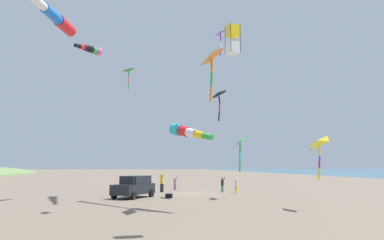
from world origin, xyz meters
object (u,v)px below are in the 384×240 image
Objects in this scene: kite_box_striped_overhead at (233,40)px; parked_car at (134,186)px; person_child_green_jacket at (222,184)px; cooler_box at (169,195)px; kite_delta_red_high_left at (218,95)px; person_child_grey_jacket at (175,183)px; kite_delta_teal_far_right at (239,143)px; kite_windsock_magenta_far_left at (186,132)px; kite_delta_blue_topmost at (128,71)px; kite_windsock_yellow_midlevel at (91,50)px; kite_delta_long_streamer_left at (210,57)px; kite_delta_black_fish_shape at (220,34)px; kite_windsock_rainbow_low_near at (53,15)px; person_adult_flyer at (162,182)px; kite_delta_checkered_midright at (317,143)px; person_bystander_far at (236,185)px.

parked_car is at bearing 106.44° from kite_box_striped_overhead.
parked_car is at bearing -146.10° from person_child_green_jacket.
kite_delta_red_high_left is (4.34, 0.07, 8.81)m from cooler_box.
person_child_grey_jacket is 12.70m from kite_delta_teal_far_right.
kite_delta_blue_topmost is (-3.70, -0.59, 3.74)m from kite_windsock_magenta_far_left.
kite_box_striped_overhead is at bearing -60.52° from kite_windsock_yellow_midlevel.
kite_windsock_magenta_far_left is at bearing -84.81° from cooler_box.
kite_delta_red_high_left reaches higher than parked_car.
kite_delta_long_streamer_left reaches higher than kite_delta_red_high_left.
person_child_green_jacket is at bearing 33.90° from parked_car.
kite_windsock_yellow_midlevel is 1.61× the size of kite_delta_red_high_left.
parked_car is 10.88m from kite_delta_red_high_left.
kite_delta_black_fish_shape is at bearing 29.18° from kite_windsock_yellow_midlevel.
kite_delta_long_streamer_left reaches higher than parked_car.
kite_windsock_rainbow_low_near is 5.62m from kite_delta_blue_topmost.
kite_box_striped_overhead is (2.41, -23.05, 6.91)m from person_adult_flyer.
kite_delta_checkered_midright is at bearing -7.72° from kite_windsock_magenta_far_left.
person_adult_flyer is 24.18m from kite_box_striped_overhead.
kite_delta_teal_far_right is at bearing -100.03° from person_bystander_far.
kite_delta_red_high_left reaches higher than cooler_box.
kite_windsock_magenta_far_left is 1.06× the size of kite_delta_long_streamer_left.
person_child_grey_jacket is 0.14× the size of kite_windsock_magenta_far_left.
person_adult_flyer is at bearing -116.58° from person_child_grey_jacket.
person_adult_flyer is at bearing 125.25° from kite_delta_red_high_left.
kite_windsock_yellow_midlevel is 12.36m from kite_delta_long_streamer_left.
kite_delta_long_streamer_left reaches higher than kite_box_striped_overhead.
kite_delta_long_streamer_left is 7.62m from kite_box_striped_overhead.
person_adult_flyer is 3.48m from person_child_grey_jacket.
kite_delta_teal_far_right is (5.17, 6.87, -0.19)m from kite_windsock_magenta_far_left.
kite_delta_long_streamer_left is at bearing -60.74° from parked_car.
kite_delta_black_fish_shape is (5.00, 14.25, 12.32)m from kite_windsock_magenta_far_left.
kite_windsock_yellow_midlevel is at bearing -150.82° from kite_delta_black_fish_shape.
kite_windsock_yellow_midlevel is at bearing -173.50° from cooler_box.
kite_delta_black_fish_shape is at bearing 33.54° from parked_car.
kite_delta_black_fish_shape is at bearing 101.88° from kite_delta_checkered_midright.
kite_windsock_magenta_far_left is (0.73, -8.04, 4.64)m from cooler_box.
kite_delta_checkered_midright is 1.04× the size of kite_box_striped_overhead.
parked_car is 3.06× the size of person_child_grey_jacket.
kite_windsock_magenta_far_left is (1.18, -14.89, 3.77)m from person_adult_flyer.
kite_delta_black_fish_shape is (3.52, 14.96, 7.56)m from kite_delta_long_streamer_left.
person_adult_flyer is 1.30× the size of person_child_green_jacket.
person_bystander_far is (9.87, 4.11, -0.11)m from parked_car.
kite_windsock_yellow_midlevel is at bearing 115.72° from kite_delta_blue_topmost.
parked_car is at bearing 64.31° from kite_windsock_rainbow_low_near.
kite_delta_red_high_left reaches higher than person_child_green_jacket.
kite_windsock_magenta_far_left reaches higher than person_bystander_far.
kite_delta_black_fish_shape is (13.29, 15.34, 5.37)m from kite_windsock_rainbow_low_near.
parked_car is 10.05m from kite_windsock_magenta_far_left.
person_child_green_jacket is at bearing -37.02° from person_child_grey_jacket.
person_bystander_far reaches higher than cooler_box.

